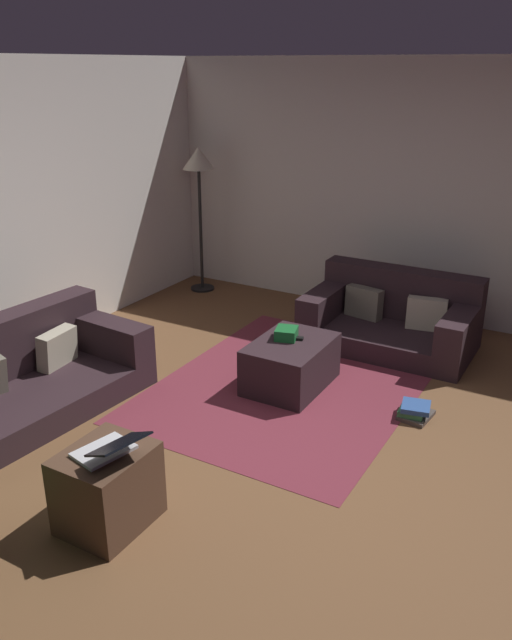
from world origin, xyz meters
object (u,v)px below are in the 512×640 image
laptop (109,448)px  book_stack (415,411)px  tv_remote (294,338)px  side_table (107,488)px  couch_left (25,376)px  corner_lamp (199,169)px  ottoman (291,364)px  couch_right (393,318)px  gift_box (286,333)px

laptop → book_stack: (2.11, -1.13, -0.48)m
tv_remote → side_table: bearing=159.6°
couch_left → corner_lamp: bearing=-167.7°
ottoman → laptop: 2.13m
couch_right → book_stack: couch_right is taller
laptop → corner_lamp: bearing=27.6°
book_stack → tv_remote: bearing=87.0°
laptop → book_stack: size_ratio=1.45×
couch_right → book_stack: (-1.27, -0.62, -0.21)m
couch_left → laptop: size_ratio=4.24×
ottoman → laptop: (-2.10, 0.06, 0.33)m
couch_right → side_table: bearing=80.5°
couch_right → side_table: couch_right is taller
ottoman → corner_lamp: corner_lamp is taller
ottoman → gift_box: size_ratio=4.09×
tv_remote → side_table: (-2.15, 0.11, -0.17)m
side_table → book_stack: bearing=-29.5°
couch_right → ottoman: bearing=70.8°
couch_right → ottoman: 1.35m
couch_right → ottoman: couch_right is taller
couch_left → ottoman: couch_left is taller
gift_box → ottoman: bearing=-123.2°
couch_right → gift_box: bearing=67.4°
ottoman → couch_right: bearing=-19.2°
ottoman → book_stack: bearing=-89.8°
tv_remote → laptop: bearing=161.1°
ottoman → tv_remote: tv_remote is taller
book_stack → corner_lamp: (1.71, 3.12, 1.36)m
corner_lamp → ottoman: bearing=-129.8°
couch_left → corner_lamp: 3.29m
side_table → corner_lamp: corner_lamp is taller
book_stack → ottoman: bearing=90.2°
gift_box → corner_lamp: corner_lamp is taller
gift_box → side_table: gift_box is taller
couch_left → laptop: couch_left is taller
tv_remote → corner_lamp: size_ratio=0.10×
tv_remote → gift_box: bearing=88.7°
gift_box → tv_remote: (0.02, -0.06, -0.03)m
couch_left → book_stack: couch_left is taller
tv_remote → side_table: size_ratio=0.31×
laptop → tv_remote: bearing=-1.5°
book_stack → corner_lamp: size_ratio=0.18×
side_table → laptop: (-0.01, -0.06, 0.29)m
couch_left → book_stack: 3.02m
side_table → laptop: size_ratio=1.21×
gift_box → couch_right: bearing=-22.6°
couch_right → corner_lamp: (0.44, 2.50, 1.15)m
ottoman → corner_lamp: size_ratio=0.47×
couch_right → ottoman: (-1.27, 0.44, -0.06)m
tv_remote → side_table: side_table is taller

